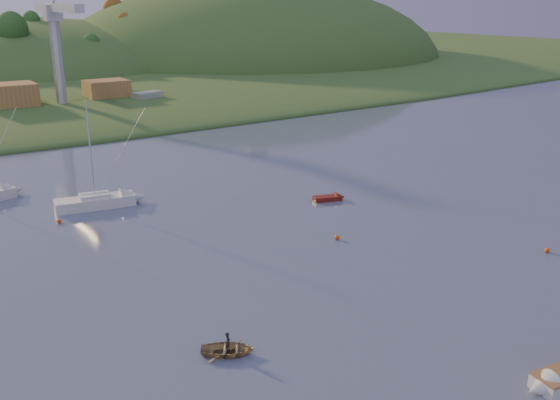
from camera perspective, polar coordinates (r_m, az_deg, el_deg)
shore_slope at (r=182.71m, az=-23.61°, el=9.04°), size 640.00×150.00×7.00m
hill_center at (r=228.48m, az=-23.38°, el=10.58°), size 140.00×120.00×36.00m
hill_right at (r=245.45m, az=-2.45°, el=12.40°), size 150.00×130.00×60.00m
wharf at (r=142.15m, az=-18.25°, el=7.98°), size 42.00×16.00×2.40m
shed_west at (r=139.70m, az=-23.67°, el=8.72°), size 11.00×8.00×4.80m
shed_east at (r=145.91m, az=-15.56°, el=9.74°), size 9.00×7.00×4.00m
dock_crane at (r=136.26m, az=-19.72°, el=14.23°), size 3.20×28.00×20.30m
sailboat_far at (r=76.82m, az=-16.55°, el=-0.08°), size 9.44×4.15×12.65m
canoe at (r=44.61m, az=-4.77°, el=-13.46°), size 4.59×4.25×0.78m
paddler at (r=44.43m, az=-4.78°, el=-13.08°), size 0.58×0.64×1.46m
red_tender at (r=76.82m, az=4.88°, el=0.21°), size 4.23×2.47×1.37m
work_vessel at (r=143.19m, az=-11.97°, el=8.64°), size 16.38×9.61×3.97m
buoy_0 at (r=66.20m, az=23.25°, el=-4.24°), size 0.50×0.50×0.50m
buoy_1 at (r=64.31m, az=5.24°, el=-3.41°), size 0.50×0.50×0.50m
buoy_3 at (r=72.82m, az=-19.57°, el=-1.83°), size 0.50×0.50×0.50m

